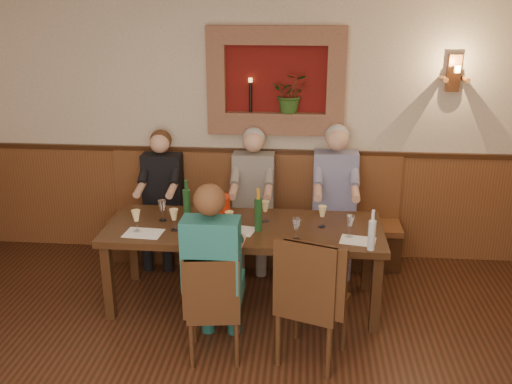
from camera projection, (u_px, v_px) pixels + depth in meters
room_shell at (202, 156)px, 2.84m from camera, size 6.04×6.04×2.82m
wainscoting at (209, 375)px, 3.27m from camera, size 6.02×6.02×1.15m
wall_niche at (280, 86)px, 5.62m from camera, size 1.36×0.30×1.06m
wall_sconce at (454, 74)px, 5.42m from camera, size 0.25×0.20×0.35m
dining_table at (244, 234)px, 4.98m from camera, size 2.40×0.90×0.75m
bench at (254, 229)px, 5.98m from camera, size 3.00×0.45×1.11m
chair_near_left at (215, 326)px, 4.35m from camera, size 0.44×0.44×0.89m
chair_near_right at (311, 324)px, 4.29m from camera, size 0.59×0.59×1.04m
person_bench_left at (162, 209)px, 5.89m from camera, size 0.40×0.49×1.38m
person_bench_mid at (253, 210)px, 5.80m from camera, size 0.42×0.51×1.42m
person_bench_right at (334, 210)px, 5.72m from camera, size 0.44×0.54×1.47m
person_chair_front at (214, 285)px, 4.29m from camera, size 0.42×0.51×1.42m
spittoon_bucket at (215, 212)px, 4.87m from camera, size 0.32×0.32×0.29m
wine_bottle_green_a at (258, 214)px, 4.81m from camera, size 0.07×0.07×0.38m
wine_bottle_green_b at (187, 204)px, 5.05m from camera, size 0.08×0.08×0.37m
water_bottle at (372, 234)px, 4.45m from camera, size 0.08×0.08×0.33m
tasting_sheet_a at (143, 233)px, 4.80m from camera, size 0.33×0.25×0.00m
tasting_sheet_b at (237, 230)px, 4.87m from camera, size 0.35×0.28×0.00m
tasting_sheet_c at (358, 241)px, 4.66m from camera, size 0.32×0.25×0.00m
tasting_sheet_d at (215, 238)px, 4.71m from camera, size 0.31×0.27×0.00m
wine_glass_0 at (136, 221)px, 4.81m from camera, size 0.08×0.08×0.19m
wine_glass_1 at (350, 226)px, 4.70m from camera, size 0.08×0.08×0.19m
wine_glass_2 at (296, 229)px, 4.64m from camera, size 0.08×0.08×0.19m
wine_glass_3 at (174, 220)px, 4.84m from camera, size 0.08×0.08×0.19m
wine_glass_4 at (162, 211)px, 5.05m from camera, size 0.08×0.08×0.19m
wine_glass_5 at (223, 226)px, 4.70m from camera, size 0.08×0.08×0.19m
wine_glass_6 at (216, 212)px, 5.02m from camera, size 0.08×0.08×0.19m
wine_glass_7 at (229, 222)px, 4.78m from camera, size 0.08×0.08×0.19m
wine_glass_8 at (265, 211)px, 5.03m from camera, size 0.08×0.08×0.19m
wine_glass_9 at (322, 217)px, 4.91m from camera, size 0.08×0.08×0.19m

